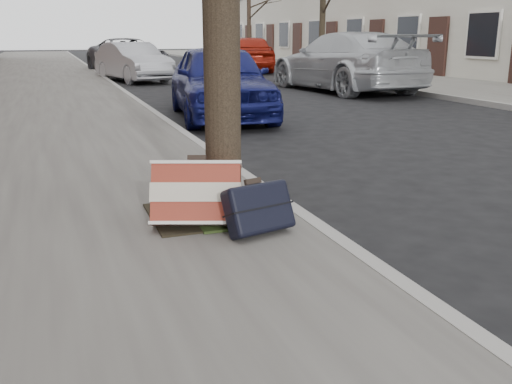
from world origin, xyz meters
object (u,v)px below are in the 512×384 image
object	(u,v)px
car_near_mid	(133,62)
suitcase_red	(197,194)
suitcase_navy	(259,208)
car_near_front	(220,81)

from	to	relation	value
car_near_mid	suitcase_red	bearing A→B (deg)	-110.29
suitcase_red	suitcase_navy	distance (m)	0.49
suitcase_red	car_near_mid	xyz separation A→B (m)	(1.75, 15.44, 0.26)
car_near_front	car_near_mid	size ratio (longest dim) A/B	1.05
suitcase_navy	car_near_front	size ratio (longest dim) A/B	0.12
suitcase_navy	suitcase_red	bearing A→B (deg)	126.23
suitcase_red	suitcase_navy	size ratio (longest dim) A/B	1.29
car_near_front	suitcase_navy	bearing A→B (deg)	-97.01
suitcase_red	suitcase_navy	bearing A→B (deg)	-19.70
suitcase_navy	car_near_front	distance (m)	6.85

